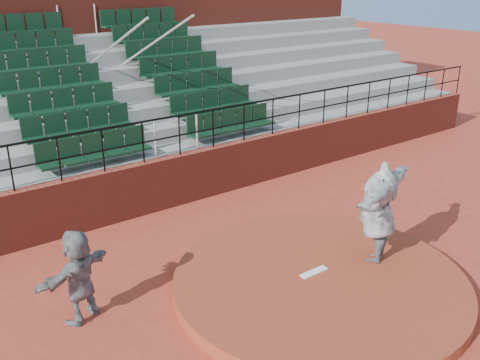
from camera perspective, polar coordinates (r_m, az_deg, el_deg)
name	(u,v)px	position (r m, az deg, el deg)	size (l,w,h in m)	color
ground	(319,288)	(10.41, 8.42, -11.28)	(90.00, 90.00, 0.00)	#A63725
pitchers_mound	(319,282)	(10.34, 8.46, -10.69)	(5.50, 5.50, 0.25)	maroon
pitching_rubber	(314,272)	(10.36, 7.91, -9.70)	(0.60, 0.15, 0.03)	white
boundary_wall	(181,179)	(13.67, -6.27, 0.14)	(24.00, 0.30, 1.30)	maroon
wall_railing	(179,126)	(13.24, -6.51, 5.71)	(24.04, 0.05, 1.03)	black
seating_deck	(118,119)	(16.55, -12.92, 6.35)	(24.00, 5.97, 4.63)	gray
press_box_facade	(63,35)	(19.81, -18.35, 14.49)	(24.00, 3.00, 7.10)	maroon
pitcher	(378,212)	(10.57, 14.51, -3.35)	(2.52, 0.69, 2.05)	black
fielder	(79,276)	(9.46, -16.83, -9.75)	(1.54, 0.49, 1.66)	black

